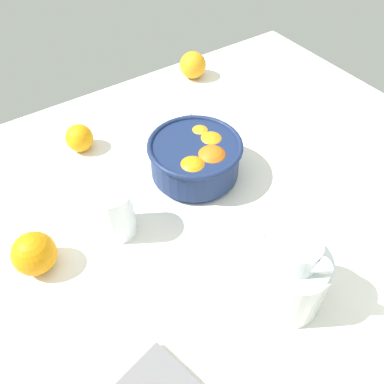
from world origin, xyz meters
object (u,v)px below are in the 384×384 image
(fruit_bowl, at_px, (195,158))
(loose_orange_3, at_px, (34,254))
(juice_pitcher, at_px, (290,279))
(loose_orange_2, at_px, (193,65))
(loose_orange_4, at_px, (79,138))
(juice_glass, at_px, (115,214))
(spoon, at_px, (201,115))

(fruit_bowl, height_order, loose_orange_3, fruit_bowl)
(juice_pitcher, bearing_deg, loose_orange_2, 68.42)
(fruit_bowl, relative_size, loose_orange_4, 3.14)
(fruit_bowl, bearing_deg, juice_glass, -169.01)
(juice_glass, distance_m, spoon, 0.43)
(fruit_bowl, bearing_deg, loose_orange_3, -174.38)
(juice_pitcher, distance_m, spoon, 0.57)
(fruit_bowl, relative_size, loose_orange_3, 2.56)
(fruit_bowl, xyz_separation_m, juice_pitcher, (-0.04, -0.35, 0.01))
(fruit_bowl, height_order, juice_glass, juice_glass)
(juice_glass, bearing_deg, spoon, 31.34)
(spoon, bearing_deg, juice_glass, -148.66)
(fruit_bowl, height_order, loose_orange_4, fruit_bowl)
(loose_orange_2, bearing_deg, fruit_bowl, -123.51)
(juice_pitcher, bearing_deg, spoon, 70.83)
(juice_glass, xyz_separation_m, loose_orange_3, (-0.17, 0.01, -0.01))
(loose_orange_4, bearing_deg, juice_pitcher, -76.79)
(juice_pitcher, distance_m, loose_orange_4, 0.61)
(fruit_bowl, distance_m, spoon, 0.23)
(loose_orange_2, bearing_deg, juice_glass, -138.98)
(loose_orange_3, bearing_deg, juice_glass, -1.78)
(fruit_bowl, xyz_separation_m, loose_orange_2, (0.24, 0.36, -0.01))
(juice_pitcher, height_order, juice_glass, juice_pitcher)
(loose_orange_2, distance_m, spoon, 0.21)
(juice_pitcher, xyz_separation_m, juice_glass, (-0.18, 0.31, -0.01))
(loose_orange_3, xyz_separation_m, loose_orange_4, (0.21, 0.28, -0.01))
(fruit_bowl, height_order, spoon, fruit_bowl)
(juice_pitcher, relative_size, spoon, 1.29)
(fruit_bowl, distance_m, juice_glass, 0.23)
(juice_glass, relative_size, loose_orange_3, 1.37)
(loose_orange_3, height_order, spoon, loose_orange_3)
(juice_glass, height_order, spoon, juice_glass)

